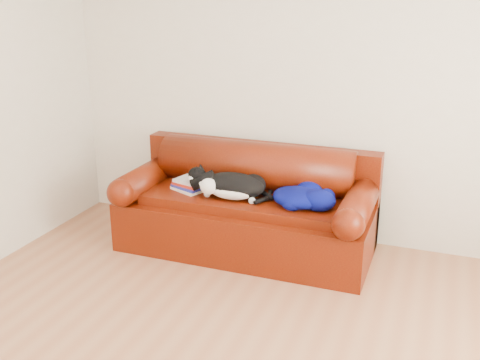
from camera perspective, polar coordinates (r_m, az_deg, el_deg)
The scene contains 6 objects.
room_shell at distance 2.85m, azimuth 0.81°, elevation 9.75°, with size 4.52×4.02×2.61m.
sofa_base at distance 4.78m, azimuth 0.61°, elevation -4.40°, with size 2.10×0.90×0.50m.
sofa_back at distance 4.88m, azimuth 1.61°, elevation -0.07°, with size 2.10×1.01×0.88m.
book_stack at distance 4.78m, azimuth -5.07°, elevation -0.47°, with size 0.33×0.30×0.10m.
cat at distance 4.55m, azimuth -0.75°, elevation -0.67°, with size 0.75×0.44×0.27m.
blanket at distance 4.45m, azimuth 6.40°, elevation -1.66°, with size 0.54×0.43×0.16m.
Camera 1 is at (1.08, -2.63, 2.11)m, focal length 42.00 mm.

